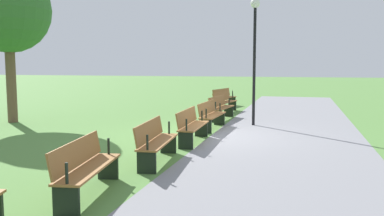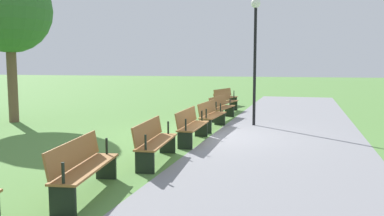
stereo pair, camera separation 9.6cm
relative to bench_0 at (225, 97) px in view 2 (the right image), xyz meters
The scene contains 11 objects.
ground_plane 8.29m from the bench_0, ahead, with size 120.00×120.00×0.00m, color #54843D.
path_paving 8.90m from the bench_0, 22.33° to the left, with size 30.91×4.34×0.01m, color gray.
bench_0 is the anchor object (origin of this frame).
bench_1 2.37m from the bench_0, 11.15° to the left, with size 2.00×0.78×0.89m.
bench_2 4.73m from the bench_0, ahead, with size 1.99×0.66×0.89m.
bench_3 7.09m from the bench_0, ahead, with size 1.97×0.54×0.89m.
bench_4 9.45m from the bench_0, ahead, with size 1.97×0.54×0.89m.
bench_5 11.79m from the bench_0, ahead, with size 1.99×0.66×0.89m.
bench_6 14.12m from the bench_0, ahead, with size 2.00×0.78×0.89m.
tree_1 10.44m from the bench_0, 40.67° to the right, with size 3.01×3.01×5.52m.
lamp_post 6.72m from the bench_0, 20.32° to the left, with size 0.32×0.32×4.31m.
Camera 2 is at (11.43, 2.84, 2.08)m, focal length 37.34 mm.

